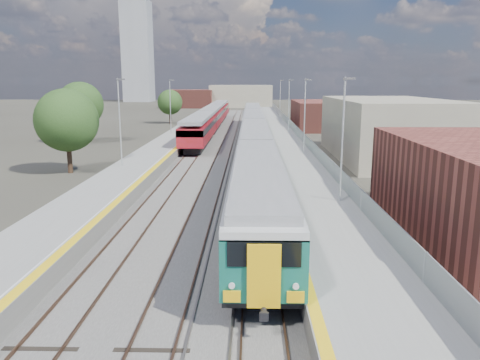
{
  "coord_description": "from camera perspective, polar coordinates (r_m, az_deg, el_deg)",
  "views": [
    {
      "loc": [
        1.03,
        -6.16,
        8.26
      ],
      "look_at": [
        0.42,
        22.48,
        2.2
      ],
      "focal_mm": 35.0,
      "sensor_mm": 36.0,
      "label": 1
    }
  ],
  "objects": [
    {
      "name": "red_train",
      "position": [
        81.21,
        -3.41,
        7.68
      ],
      "size": [
        3.01,
        61.07,
        3.8
      ],
      "color": "black",
      "rests_on": "ground"
    },
    {
      "name": "platform_left",
      "position": [
        60.01,
        -8.47,
        4.4
      ],
      "size": [
        4.3,
        155.0,
        8.52
      ],
      "color": "slate",
      "rests_on": "ground"
    },
    {
      "name": "ground",
      "position": [
        56.77,
        0.18,
        3.58
      ],
      "size": [
        320.0,
        320.0,
        0.0
      ],
      "primitive_type": "plane",
      "color": "#47443A",
      "rests_on": "ground"
    },
    {
      "name": "platform_right",
      "position": [
        59.31,
        5.35,
        4.41
      ],
      "size": [
        4.7,
        155.0,
        8.52
      ],
      "color": "slate",
      "rests_on": "ground"
    },
    {
      "name": "tree_c",
      "position": [
        94.7,
        -8.54,
        9.36
      ],
      "size": [
        4.91,
        4.91,
        6.66
      ],
      "color": "#382619",
      "rests_on": "ground"
    },
    {
      "name": "tree_d",
      "position": [
        70.52,
        17.56,
        7.65
      ],
      "size": [
        4.29,
        4.29,
        5.81
      ],
      "color": "#382619",
      "rests_on": "ground"
    },
    {
      "name": "green_train",
      "position": [
        55.95,
        1.72,
        5.84
      ],
      "size": [
        2.98,
        83.03,
        3.29
      ],
      "color": "black",
      "rests_on": "ground"
    },
    {
      "name": "tree_b",
      "position": [
        67.08,
        -18.88,
        8.69
      ],
      "size": [
        6.07,
        6.07,
        8.23
      ],
      "color": "#382619",
      "rests_on": "ground"
    },
    {
      "name": "tree_a",
      "position": [
        45.12,
        -20.37,
        6.84
      ],
      "size": [
        5.65,
        5.65,
        7.66
      ],
      "color": "#382619",
      "rests_on": "ground"
    },
    {
      "name": "tracks",
      "position": [
        60.94,
        -1.3,
        4.26
      ],
      "size": [
        8.96,
        160.0,
        0.17
      ],
      "color": "#4C3323",
      "rests_on": "ground"
    },
    {
      "name": "ballast_bed",
      "position": [
        59.32,
        -1.95,
        3.97
      ],
      "size": [
        10.5,
        155.0,
        0.06
      ],
      "primitive_type": "cube",
      "color": "#565451",
      "rests_on": "ground"
    },
    {
      "name": "buildings",
      "position": [
        146.04,
        -6.46,
        12.83
      ],
      "size": [
        72.0,
        185.5,
        40.0
      ],
      "color": "brown",
      "rests_on": "ground"
    }
  ]
}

